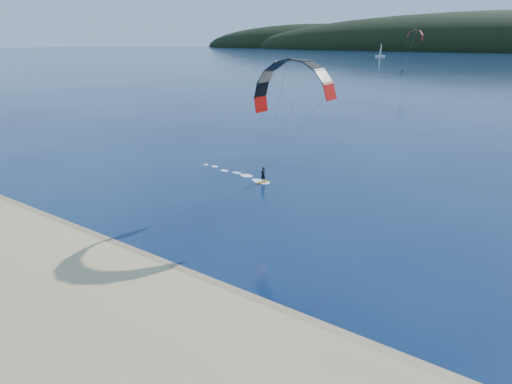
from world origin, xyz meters
TOP-DOWN VIEW (x-y plane):
  - ground at (0.00, 0.00)m, footprint 1800.00×1800.00m
  - wet_sand at (0.00, 4.50)m, footprint 220.00×2.50m
  - kitesurfer_near at (0.05, 21.27)m, footprint 20.14×6.13m
  - kitesurfer_far at (-34.20, 192.26)m, footprint 9.55×7.09m
  - sailboat at (-117.47, 397.15)m, footprint 9.21×5.78m

SIDE VIEW (x-z plane):
  - ground at x=0.00m, z-range 0.00..0.00m
  - wet_sand at x=0.00m, z-range 0.00..0.10m
  - sailboat at x=-117.47m, z-range -5.48..7.38m
  - kitesurfer_near at x=0.05m, z-range 3.09..15.61m
  - kitesurfer_far at x=-34.20m, z-range 6.39..24.67m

